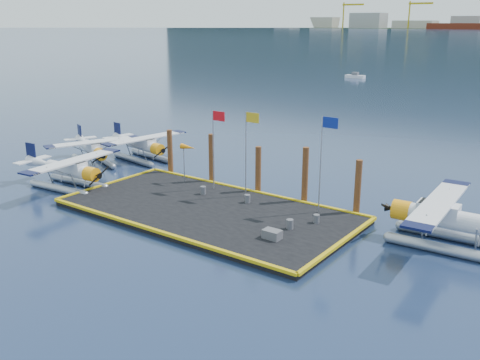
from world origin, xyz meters
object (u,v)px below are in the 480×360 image
object	(u,v)px
seaplane_a	(71,172)
flagpole_blue	(324,151)
flagpole_yellow	(248,141)
seaplane_c	(144,147)
piling_4	(358,189)
piling_3	(305,177)
piling_2	(258,171)
crate	(272,234)
flagpole_red	(215,138)
seaplane_b	(93,151)
drum_5	(247,199)
seaplane_d	(445,221)
piling_1	(212,160)
windsock	(188,148)
drum_2	(290,224)
drum_0	(203,190)
piling_0	(170,153)
drum_4	(316,219)

from	to	relation	value
seaplane_a	flagpole_blue	size ratio (longest dim) A/B	1.39
flagpole_yellow	flagpole_blue	size ratio (longest dim) A/B	0.95
seaplane_c	piling_4	xyz separation A→B (m)	(22.55, -2.26, 0.65)
seaplane_a	piling_3	distance (m)	18.27
piling_2	crate	bearing A→B (deg)	-50.61
flagpole_yellow	flagpole_red	bearing A→B (deg)	180.00
flagpole_yellow	piling_3	distance (m)	4.75
seaplane_b	piling_2	size ratio (longest dim) A/B	2.21
flagpole_yellow	piling_4	distance (m)	8.35
drum_5	seaplane_d	bearing A→B (deg)	5.75
piling_1	crate	bearing A→B (deg)	-34.68
crate	windsock	distance (m)	13.00
drum_5	drum_2	bearing A→B (deg)	-26.79
piling_1	seaplane_c	bearing A→B (deg)	167.31
drum_0	piling_0	bearing A→B (deg)	153.24
seaplane_b	drum_2	distance (m)	23.49
flagpole_red	seaplane_a	bearing A→B (deg)	-149.94
windsock	piling_1	xyz separation A→B (m)	(1.03, 1.60, -1.13)
flagpole_blue	piling_2	xyz separation A→B (m)	(-6.20, 1.60, -2.79)
drum_0	flagpole_blue	size ratio (longest dim) A/B	0.09
piling_3	flagpole_yellow	bearing A→B (deg)	-157.15
seaplane_d	drum_0	distance (m)	17.00
drum_4	piling_1	xyz separation A→B (m)	(-11.30, 3.39, 1.43)
flagpole_yellow	flagpole_blue	bearing A→B (deg)	-0.00
drum_2	piling_3	size ratio (longest dim) A/B	0.14
drum_4	windsock	bearing A→B (deg)	171.73
drum_2	piling_3	bearing A→B (deg)	110.51
drum_4	drum_5	xyz separation A→B (m)	(-5.82, 0.63, 0.02)
flagpole_blue	piling_3	world-z (taller)	flagpole_blue
crate	piling_1	bearing A→B (deg)	145.32
seaplane_c	piling_4	bearing A→B (deg)	93.18
windsock	piling_1	world-z (taller)	piling_1
seaplane_d	crate	bearing A→B (deg)	122.10
drum_4	piling_3	size ratio (longest dim) A/B	0.13
seaplane_a	piling_0	world-z (taller)	piling_0
seaplane_a	seaplane_b	size ratio (longest dim) A/B	1.08
flagpole_red	piling_3	world-z (taller)	flagpole_red
drum_0	piling_2	xyz separation A→B (m)	(2.78, 3.14, 1.20)
seaplane_a	piling_4	xyz separation A→B (m)	(20.71, 7.34, 0.60)
drum_2	piling_3	xyz separation A→B (m)	(-1.98, 5.29, 1.44)
drum_0	piling_0	size ratio (longest dim) A/B	0.15
seaplane_d	piling_2	xyz separation A→B (m)	(-14.11, 1.44, 0.34)
flagpole_blue	piling_0	bearing A→B (deg)	173.99
piling_4	drum_0	bearing A→B (deg)	-163.78
flagpole_red	crate	bearing A→B (deg)	-32.78
drum_4	piling_1	bearing A→B (deg)	163.29
piling_3	piling_1	bearing A→B (deg)	180.00
seaplane_c	piling_4	world-z (taller)	piling_4
piling_2	drum_2	bearing A→B (deg)	-41.51
seaplane_b	seaplane_d	distance (m)	31.30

